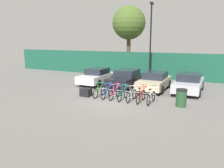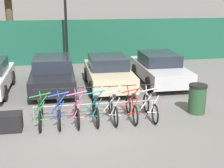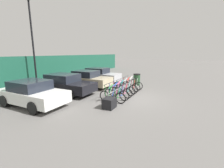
{
  "view_description": "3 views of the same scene",
  "coord_description": "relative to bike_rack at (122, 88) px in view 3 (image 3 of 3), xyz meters",
  "views": [
    {
      "loc": [
        5.82,
        -12.0,
        3.77
      ],
      "look_at": [
        -0.62,
        1.07,
        0.85
      ],
      "focal_mm": 35.0,
      "sensor_mm": 36.0,
      "label": 1
    },
    {
      "loc": [
        -0.63,
        -8.94,
        4.04
      ],
      "look_at": [
        1.25,
        2.09,
        0.79
      ],
      "focal_mm": 50.0,
      "sensor_mm": 36.0,
      "label": 2
    },
    {
      "loc": [
        -8.89,
        -3.2,
        2.88
      ],
      "look_at": [
        0.22,
        1.3,
        0.76
      ],
      "focal_mm": 24.0,
      "sensor_mm": 36.0,
      "label": 3
    }
  ],
  "objects": [
    {
      "name": "bicycle_pink",
      "position": [
        -0.65,
        -0.15,
        -0.11
      ],
      "size": [
        0.68,
        1.71,
        1.05
      ],
      "rotation": [
        0.0,
        0.0,
        0.04
      ],
      "color": "black",
      "rests_on": "ground"
    },
    {
      "name": "cargo_crate",
      "position": [
        -2.71,
        -0.42,
        -0.22
      ],
      "size": [
        0.7,
        0.56,
        0.55
      ],
      "primitive_type": "cube",
      "color": "black",
      "rests_on": "ground"
    },
    {
      "name": "car_beige",
      "position": [
        0.97,
        3.64,
        0.2
      ],
      "size": [
        1.91,
        4.13,
        1.4
      ],
      "color": "#C1B28E",
      "rests_on": "ground"
    },
    {
      "name": "hoarding_wall",
      "position": [
        -0.5,
        8.82,
        0.8
      ],
      "size": [
        36.0,
        0.16,
        2.59
      ],
      "primitive_type": "cube",
      "color": "#19513D",
      "rests_on": "ground"
    },
    {
      "name": "car_black",
      "position": [
        -1.47,
        3.9,
        0.2
      ],
      "size": [
        1.91,
        4.57,
        1.4
      ],
      "color": "black",
      "rests_on": "ground"
    },
    {
      "name": "ground_plane",
      "position": [
        -0.5,
        -0.68,
        -0.49
      ],
      "size": [
        120.0,
        120.0,
        0.0
      ],
      "primitive_type": "plane",
      "color": "#605E5B"
    },
    {
      "name": "bike_rack",
      "position": [
        0.0,
        0.0,
        0.0
      ],
      "size": [
        4.14,
        0.04,
        0.57
      ],
      "color": "gray",
      "rests_on": "ground"
    },
    {
      "name": "car_white",
      "position": [
        -4.19,
        3.63,
        0.2
      ],
      "size": [
        1.91,
        4.01,
        1.4
      ],
      "color": "silver",
      "rests_on": "ground"
    },
    {
      "name": "bicycle_green",
      "position": [
        -1.8,
        -0.15,
        -0.11
      ],
      "size": [
        0.68,
        1.71,
        1.05
      ],
      "rotation": [
        0.0,
        0.0,
        0.05
      ],
      "color": "black",
      "rests_on": "ground"
    },
    {
      "name": "bicycle_red",
      "position": [
        1.15,
        -0.15,
        -0.11
      ],
      "size": [
        0.68,
        1.71,
        1.05
      ],
      "rotation": [
        0.0,
        0.0,
        0.01
      ],
      "color": "black",
      "rests_on": "ground"
    },
    {
      "name": "trash_bin",
      "position": [
        3.53,
        0.01,
        0.03
      ],
      "size": [
        0.63,
        0.63,
        1.03
      ],
      "color": "#234728",
      "rests_on": "ground"
    },
    {
      "name": "bicycle_white",
      "position": [
        1.8,
        -0.15,
        -0.11
      ],
      "size": [
        0.68,
        1.71,
        1.05
      ],
      "rotation": [
        0.0,
        0.0,
        -0.03
      ],
      "color": "black",
      "rests_on": "ground"
    },
    {
      "name": "car_silver",
      "position": [
        3.44,
        3.99,
        0.2
      ],
      "size": [
        1.91,
        4.32,
        1.4
      ],
      "color": "#B7B7BC",
      "rests_on": "ground"
    },
    {
      "name": "lamp_post",
      "position": [
        -0.7,
        7.83,
        3.48
      ],
      "size": [
        0.24,
        0.44,
        7.21
      ],
      "color": "black",
      "rests_on": "ground"
    },
    {
      "name": "bicycle_silver",
      "position": [
        0.52,
        -0.15,
        -0.11
      ],
      "size": [
        0.68,
        1.71,
        1.05
      ],
      "rotation": [
        0.0,
        0.0,
        -0.05
      ],
      "color": "black",
      "rests_on": "ground"
    },
    {
      "name": "bicycle_blue",
      "position": [
        -1.22,
        -0.15,
        -0.11
      ],
      "size": [
        0.68,
        1.71,
        1.05
      ],
      "rotation": [
        0.0,
        0.0,
        -0.0
      ],
      "color": "black",
      "rests_on": "ground"
    },
    {
      "name": "bicycle_teal",
      "position": [
        -0.06,
        -0.15,
        -0.11
      ],
      "size": [
        0.68,
        1.71,
        1.05
      ],
      "rotation": [
        0.0,
        0.0,
        0.03
      ],
      "color": "black",
      "rests_on": "ground"
    }
  ]
}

